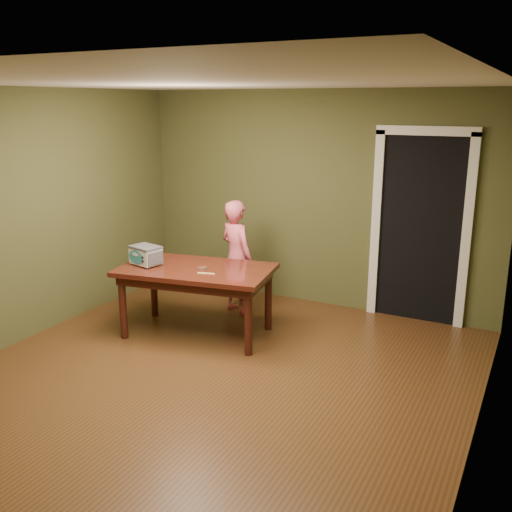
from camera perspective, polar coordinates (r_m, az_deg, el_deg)
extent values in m
plane|color=#513317|center=(5.27, -5.11, -12.60)|extent=(5.00, 5.00, 0.00)
cube|color=#4A4D29|center=(6.99, 5.75, 5.63)|extent=(4.50, 0.02, 2.60)
cube|color=#4A4D29|center=(6.29, -22.99, 3.44)|extent=(0.02, 5.00, 2.60)
cube|color=#4A4D29|center=(4.08, 22.15, -2.35)|extent=(0.02, 5.00, 2.60)
cube|color=white|center=(4.67, -5.89, 16.94)|extent=(4.50, 5.00, 0.02)
cube|color=black|center=(6.96, 16.62, 2.94)|extent=(0.90, 0.60, 2.10)
cube|color=black|center=(6.66, 16.08, 2.44)|extent=(0.90, 0.02, 2.10)
cube|color=white|center=(6.76, 11.91, 2.89)|extent=(0.10, 0.06, 2.20)
cube|color=white|center=(6.57, 20.31, 1.92)|extent=(0.10, 0.06, 2.20)
cube|color=white|center=(6.50, 16.77, 11.91)|extent=(1.10, 0.06, 0.10)
cube|color=#38180C|center=(6.08, -6.02, -1.38)|extent=(1.73, 1.16, 0.05)
cube|color=#37140D|center=(6.11, -6.00, -2.06)|extent=(1.59, 1.02, 0.10)
cylinder|color=#37140D|center=(6.22, -13.17, -4.99)|extent=(0.08, 0.08, 0.70)
cylinder|color=#37140D|center=(6.79, -10.18, -3.09)|extent=(0.08, 0.08, 0.70)
cylinder|color=#37140D|center=(5.66, -0.78, -6.61)|extent=(0.08, 0.08, 0.70)
cylinder|color=#37140D|center=(6.28, 1.24, -4.35)|extent=(0.08, 0.08, 0.70)
cylinder|color=#4C4F54|center=(6.31, -12.23, -0.74)|extent=(0.02, 0.02, 0.01)
cylinder|color=#4C4F54|center=(6.41, -11.04, -0.43)|extent=(0.02, 0.02, 0.01)
cylinder|color=#4C4F54|center=(6.12, -10.78, -1.17)|extent=(0.02, 0.02, 0.01)
cylinder|color=#4C4F54|center=(6.22, -9.58, -0.85)|extent=(0.02, 0.02, 0.01)
cube|color=silver|center=(6.24, -10.96, 0.04)|extent=(0.35, 0.29, 0.17)
cube|color=#4C4F54|center=(6.22, -11.00, 0.87)|extent=(0.36, 0.29, 0.03)
cube|color=#4C4F54|center=(6.36, -11.86, 0.29)|extent=(0.06, 0.20, 0.14)
cube|color=#4C4F54|center=(6.12, -10.02, -0.22)|extent=(0.06, 0.20, 0.14)
ellipsoid|color=teal|center=(6.19, -11.93, -0.13)|extent=(0.23, 0.06, 0.15)
cylinder|color=black|center=(6.09, -11.27, -0.15)|extent=(0.02, 0.02, 0.02)
cylinder|color=black|center=(6.11, -11.25, -0.55)|extent=(0.02, 0.01, 0.02)
cylinder|color=silver|center=(6.01, -5.37, -1.23)|extent=(0.10, 0.10, 0.02)
cylinder|color=#53301B|center=(6.01, -5.37, -1.17)|extent=(0.09, 0.09, 0.01)
cube|color=#FAD06C|center=(5.85, -5.00, -1.74)|extent=(0.18, 0.07, 0.01)
imported|color=#DF5B6F|center=(6.72, -1.94, -0.11)|extent=(0.58, 0.49, 1.36)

